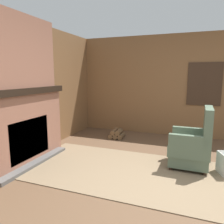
% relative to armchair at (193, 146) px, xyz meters
% --- Properties ---
extents(ground_plane, '(14.00, 14.00, 0.00)m').
position_rel_armchair_xyz_m(ground_plane, '(-0.14, -0.84, -0.37)').
color(ground_plane, brown).
extents(wood_panel_wall_left, '(0.06, 6.18, 2.53)m').
position_rel_armchair_xyz_m(wood_panel_wall_left, '(-2.96, -0.84, 0.90)').
color(wood_panel_wall_left, brown).
rests_on(wood_panel_wall_left, ground).
extents(wood_panel_wall_back, '(6.18, 0.09, 2.53)m').
position_rel_armchair_xyz_m(wood_panel_wall_back, '(-0.13, 1.97, 0.90)').
color(wood_panel_wall_back, brown).
rests_on(wood_panel_wall_back, ground).
extents(fireplace_hearth, '(0.54, 1.88, 1.32)m').
position_rel_armchair_xyz_m(fireplace_hearth, '(-2.76, -0.84, 0.29)').
color(fireplace_hearth, '#93604C').
rests_on(fireplace_hearth, ground).
extents(chimney_breast, '(0.29, 1.57, 1.18)m').
position_rel_armchair_xyz_m(chimney_breast, '(-2.77, -0.84, 1.55)').
color(chimney_breast, '#93604C').
rests_on(chimney_breast, fireplace_hearth).
extents(area_rug, '(3.99, 1.75, 0.01)m').
position_rel_armchair_xyz_m(area_rug, '(-0.70, -0.53, -0.36)').
color(area_rug, '#7A664C').
rests_on(area_rug, ground).
extents(armchair, '(0.65, 0.64, 1.03)m').
position_rel_armchair_xyz_m(armchair, '(0.00, 0.00, 0.00)').
color(armchair, '#516651').
rests_on(armchair, ground).
extents(firewood_stack, '(0.38, 0.40, 0.21)m').
position_rel_armchair_xyz_m(firewood_stack, '(-1.76, 1.20, -0.27)').
color(firewood_stack, brown).
rests_on(firewood_stack, ground).
extents(storage_case, '(0.14, 0.24, 0.16)m').
position_rel_armchair_xyz_m(storage_case, '(-2.80, -0.10, 1.03)').
color(storage_case, black).
rests_on(storage_case, fireplace_hearth).
extents(decorative_plate_on_mantel, '(0.07, 0.26, 0.25)m').
position_rel_armchair_xyz_m(decorative_plate_on_mantel, '(-2.82, -0.89, 1.08)').
color(decorative_plate_on_mantel, red).
rests_on(decorative_plate_on_mantel, fireplace_hearth).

